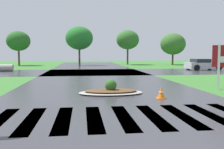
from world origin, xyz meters
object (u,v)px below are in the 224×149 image
(car_blue_compact, at_px, (203,65))
(drainage_pipe_stack, at_px, (5,68))
(traffic_cone, at_px, (161,93))
(median_island, at_px, (111,91))

(car_blue_compact, distance_m, drainage_pipe_stack, 21.69)
(car_blue_compact, distance_m, traffic_cone, 19.90)
(median_island, distance_m, drainage_pipe_stack, 18.46)
(median_island, height_order, traffic_cone, median_island)
(car_blue_compact, relative_size, drainage_pipe_stack, 2.51)
(drainage_pipe_stack, xyz_separation_m, traffic_cone, (11.36, -17.40, -0.13))
(car_blue_compact, height_order, traffic_cone, car_blue_compact)
(median_island, relative_size, car_blue_compact, 0.75)
(drainage_pipe_stack, height_order, traffic_cone, drainage_pipe_stack)
(drainage_pipe_stack, bearing_deg, traffic_cone, -56.85)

